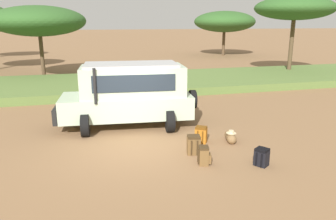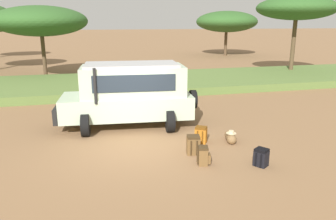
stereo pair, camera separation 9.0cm
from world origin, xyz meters
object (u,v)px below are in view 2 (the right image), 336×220
object	(u,v)px
safari_vehicle	(130,93)
backpack_cluster_center	(193,145)
backpack_beside_front_wheel	(261,157)
acacia_tree_far_right	(297,8)
backpack_near_rear_wheel	(201,135)
acacia_tree_distant_right	(227,22)
acacia_tree_right_mid	(41,21)
duffel_bag_low_black_case	(230,137)
backpack_outermost	(203,156)

from	to	relation	value
safari_vehicle	backpack_cluster_center	distance (m)	3.74
backpack_beside_front_wheel	safari_vehicle	bearing A→B (deg)	123.83
backpack_beside_front_wheel	acacia_tree_far_right	xyz separation A→B (m)	(10.37, 13.97, 4.60)
backpack_near_rear_wheel	safari_vehicle	bearing A→B (deg)	130.04
acacia_tree_distant_right	safari_vehicle	bearing A→B (deg)	-121.07
safari_vehicle	backpack_beside_front_wheel	size ratio (longest dim) A/B	10.59
backpack_near_rear_wheel	backpack_beside_front_wheel	bearing A→B (deg)	-64.45
safari_vehicle	backpack_near_rear_wheel	xyz separation A→B (m)	(2.04, -2.43, -1.02)
acacia_tree_right_mid	backpack_beside_front_wheel	bearing A→B (deg)	-66.63
duffel_bag_low_black_case	backpack_near_rear_wheel	bearing A→B (deg)	171.83
backpack_cluster_center	acacia_tree_right_mid	bearing A→B (deg)	110.19
backpack_outermost	acacia_tree_right_mid	xyz separation A→B (m)	(-5.91, 16.78, 3.70)
safari_vehicle	backpack_beside_front_wheel	world-z (taller)	safari_vehicle
acacia_tree_right_mid	backpack_cluster_center	bearing A→B (deg)	-69.81
backpack_outermost	acacia_tree_far_right	world-z (taller)	acacia_tree_far_right
backpack_beside_front_wheel	backpack_cluster_center	size ratio (longest dim) A/B	0.87
acacia_tree_distant_right	duffel_bag_low_black_case	bearing A→B (deg)	-113.40
acacia_tree_far_right	acacia_tree_distant_right	world-z (taller)	acacia_tree_far_right
backpack_beside_front_wheel	duffel_bag_low_black_case	distance (m)	2.00
duffel_bag_low_black_case	acacia_tree_right_mid	world-z (taller)	acacia_tree_right_mid
backpack_cluster_center	acacia_tree_right_mid	size ratio (longest dim) A/B	0.09
safari_vehicle	backpack_near_rear_wheel	distance (m)	3.33
acacia_tree_distant_right	backpack_outermost	bearing A→B (deg)	-114.86
backpack_beside_front_wheel	backpack_near_rear_wheel	bearing A→B (deg)	115.55
backpack_cluster_center	backpack_outermost	bearing A→B (deg)	-87.51
safari_vehicle	backpack_near_rear_wheel	bearing A→B (deg)	-49.96
backpack_cluster_center	acacia_tree_distant_right	xyz separation A→B (m)	(13.28, 27.77, 3.62)
duffel_bag_low_black_case	acacia_tree_far_right	xyz separation A→B (m)	(10.39, 11.97, 4.68)
acacia_tree_far_right	acacia_tree_distant_right	xyz separation A→B (m)	(1.32, 15.10, -0.94)
backpack_outermost	acacia_tree_right_mid	distance (m)	18.17
safari_vehicle	acacia_tree_right_mid	size ratio (longest dim) A/B	0.85
acacia_tree_right_mid	backpack_near_rear_wheel	bearing A→B (deg)	-66.95
backpack_cluster_center	acacia_tree_distant_right	size ratio (longest dim) A/B	0.08
backpack_beside_front_wheel	backpack_cluster_center	bearing A→B (deg)	140.78
backpack_cluster_center	duffel_bag_low_black_case	bearing A→B (deg)	24.29
safari_vehicle	acacia_tree_distant_right	xyz separation A→B (m)	(14.76, 24.49, 2.62)
safari_vehicle	acacia_tree_far_right	distance (m)	16.78
safari_vehicle	duffel_bag_low_black_case	distance (m)	4.15
acacia_tree_right_mid	acacia_tree_far_right	bearing A→B (deg)	-10.48
backpack_near_rear_wheel	acacia_tree_right_mid	xyz separation A→B (m)	(-6.43, 15.12, 3.69)
acacia_tree_far_right	backpack_near_rear_wheel	bearing A→B (deg)	-133.96
backpack_beside_front_wheel	acacia_tree_distant_right	distance (m)	31.54
backpack_near_rear_wheel	acacia_tree_distant_right	distance (m)	29.99
safari_vehicle	backpack_near_rear_wheel	size ratio (longest dim) A/B	9.67
backpack_cluster_center	backpack_outermost	distance (m)	0.81
acacia_tree_distant_right	backpack_near_rear_wheel	bearing A→B (deg)	-115.29
backpack_cluster_center	backpack_near_rear_wheel	distance (m)	1.02
backpack_outermost	acacia_tree_distant_right	world-z (taller)	acacia_tree_distant_right
acacia_tree_far_right	acacia_tree_distant_right	distance (m)	15.18
safari_vehicle	duffel_bag_low_black_case	size ratio (longest dim) A/B	6.71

